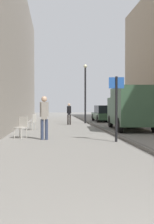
{
  "coord_description": "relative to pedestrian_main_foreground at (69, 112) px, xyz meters",
  "views": [
    {
      "loc": [
        -1.46,
        -1.03,
        1.45
      ],
      "look_at": [
        0.05,
        14.05,
        1.06
      ],
      "focal_mm": 41.12,
      "sensor_mm": 36.0,
      "label": 1
    }
  ],
  "objects": [
    {
      "name": "delivery_van",
      "position": [
        3.37,
        -4.41,
        0.4
      ],
      "size": [
        2.43,
        4.95,
        2.5
      ],
      "rotation": [
        0.0,
        0.0,
        -0.08
      ],
      "color": "#335138",
      "rests_on": "ground_plane"
    },
    {
      "name": "cafe_chair_near_window",
      "position": [
        -2.43,
        -3.97,
        -0.38
      ],
      "size": [
        0.58,
        0.58,
        0.94
      ],
      "rotation": [
        0.0,
        0.0,
        1.13
      ],
      "color": "#B7B2A8",
      "rests_on": "ground_plane"
    },
    {
      "name": "street_sign_post",
      "position": [
        1.25,
        -9.22,
        0.62
      ],
      "size": [
        0.6,
        0.14,
        2.6
      ],
      "rotation": [
        0.0,
        0.0,
        2.96
      ],
      "color": "black",
      "rests_on": "ground_plane"
    },
    {
      "name": "parked_car",
      "position": [
        3.5,
        3.81,
        -0.22
      ],
      "size": [
        1.89,
        4.22,
        1.45
      ],
      "rotation": [
        0.0,
        0.0,
        -0.01
      ],
      "color": "#335138",
      "rests_on": "ground_plane"
    },
    {
      "name": "pedestrian_main_foreground",
      "position": [
        0.0,
        0.0,
        0.0
      ],
      "size": [
        0.32,
        0.21,
        1.61
      ],
      "rotation": [
        0.0,
        0.0,
        -0.12
      ],
      "color": "black",
      "rests_on": "ground_plane"
    },
    {
      "name": "cafe_chair_by_doorway",
      "position": [
        -2.65,
        -7.59,
        -0.38
      ],
      "size": [
        0.6,
        0.6,
        0.94
      ],
      "rotation": [
        0.0,
        0.0,
        2.6
      ],
      "color": "#B7B2A8",
      "rests_on": "ground_plane"
    },
    {
      "name": "ground_plane",
      "position": [
        0.14,
        -6.18,
        -0.93
      ],
      "size": [
        80.0,
        80.0,
        0.0
      ],
      "primitive_type": "plane",
      "color": "gray"
    },
    {
      "name": "lamp_post",
      "position": [
        1.41,
        1.38,
        1.79
      ],
      "size": [
        0.28,
        0.28,
        4.76
      ],
      "color": "black",
      "rests_on": "ground_plane"
    },
    {
      "name": "kerb_strip",
      "position": [
        1.72,
        -6.18,
        -0.87
      ],
      "size": [
        0.16,
        40.0,
        0.12
      ],
      "primitive_type": "cube",
      "color": "#615F5B",
      "rests_on": "ground_plane"
    },
    {
      "name": "pedestrian_mid_block",
      "position": [
        -1.63,
        -8.3,
        0.14
      ],
      "size": [
        0.37,
        0.24,
        1.84
      ],
      "rotation": [
        0.0,
        0.0,
        0.02
      ],
      "color": "#2D3851",
      "rests_on": "ground_plane"
    }
  ]
}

